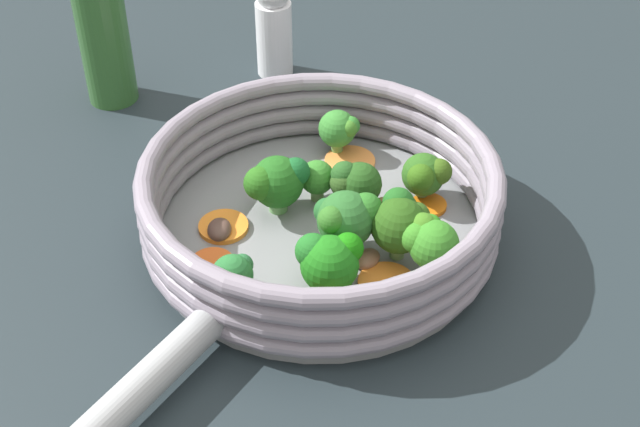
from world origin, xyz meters
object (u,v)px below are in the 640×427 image
object	(u,v)px
carrot_slice_4	(223,227)
mushroom_piece_2	(367,259)
mushroom_piece_1	(386,208)
skillet	(320,232)
broccoli_floret_0	(316,177)
broccoli_floret_6	(400,220)
mushroom_piece_0	(219,230)
carrot_slice_0	(350,161)
oil_bottle	(99,9)
broccoli_floret_2	(355,183)
broccoli_floret_8	(346,218)
broccoli_floret_9	(278,181)
broccoli_floret_4	(232,276)
carrot_slice_5	(429,205)
broccoli_floret_3	(328,261)
broccoli_floret_5	(340,129)
carrot_slice_1	(329,320)
salt_shaker	(274,27)
broccoli_floret_7	(425,175)
broccoli_floret_1	(429,241)
carrot_slice_6	(387,283)
carrot_slice_2	(212,264)
carrot_slice_3	(404,212)

from	to	relation	value
carrot_slice_4	mushroom_piece_2	size ratio (longest dim) A/B	1.70
carrot_slice_4	mushroom_piece_1	size ratio (longest dim) A/B	1.61
skillet	broccoli_floret_0	xyz separation A→B (m)	(0.01, -0.04, 0.03)
broccoli_floret_6	broccoli_floret_0	bearing A→B (deg)	-41.14
skillet	mushroom_piece_0	bearing A→B (deg)	11.43
carrot_slice_0	mushroom_piece_1	xyz separation A→B (m)	(-0.03, 0.07, 0.00)
carrot_slice_0	mushroom_piece_1	distance (m)	0.08
oil_bottle	broccoli_floret_2	bearing A→B (deg)	146.42
broccoli_floret_0	broccoli_floret_8	xyz separation A→B (m)	(-0.03, 0.06, 0.01)
skillet	mushroom_piece_1	size ratio (longest dim) A/B	10.77
broccoli_floret_9	mushroom_piece_1	size ratio (longest dim) A/B	2.09
broccoli_floret_4	carrot_slice_5	bearing A→B (deg)	-140.44
broccoli_floret_3	broccoli_floret_5	distance (m)	0.17
broccoli_floret_2	broccoli_floret_4	bearing A→B (deg)	54.16
broccoli_floret_8	oil_bottle	size ratio (longest dim) A/B	0.24
broccoli_floret_9	carrot_slice_1	bearing A→B (deg)	112.64
salt_shaker	broccoli_floret_7	bearing A→B (deg)	125.37
carrot_slice_1	broccoli_floret_9	distance (m)	0.14
broccoli_floret_1	broccoli_floret_2	size ratio (longest dim) A/B	1.15
carrot_slice_6	mushroom_piece_0	distance (m)	0.14
carrot_slice_6	broccoli_floret_1	bearing A→B (deg)	-150.82
carrot_slice_6	mushroom_piece_1	world-z (taller)	mushroom_piece_1
broccoli_floret_9	broccoli_floret_2	bearing A→B (deg)	-171.76
carrot_slice_0	broccoli_floret_7	size ratio (longest dim) A/B	1.05
broccoli_floret_6	mushroom_piece_2	size ratio (longest dim) A/B	2.23
skillet	broccoli_floret_7	world-z (taller)	broccoli_floret_7
broccoli_floret_8	mushroom_piece_0	xyz separation A→B (m)	(0.10, -0.01, -0.03)
mushroom_piece_0	broccoli_floret_2	bearing A→B (deg)	-156.95
carrot_slice_2	broccoli_floret_9	size ratio (longest dim) A/B	0.65
carrot_slice_6	oil_bottle	world-z (taller)	oil_bottle
broccoli_floret_3	carrot_slice_2	bearing A→B (deg)	-9.31
carrot_slice_2	carrot_slice_6	world-z (taller)	same
carrot_slice_0	broccoli_floret_8	size ratio (longest dim) A/B	0.82
carrot_slice_1	carrot_slice_6	distance (m)	0.06
carrot_slice_0	salt_shaker	distance (m)	0.19
broccoli_floret_8	carrot_slice_5	bearing A→B (deg)	-137.84
skillet	carrot_slice_3	size ratio (longest dim) A/B	9.62
carrot_slice_3	broccoli_floret_2	bearing A→B (deg)	-8.25
broccoli_floret_7	broccoli_floret_9	size ratio (longest dim) A/B	0.81
carrot_slice_4	broccoli_floret_6	xyz separation A→B (m)	(-0.14, 0.02, 0.03)
carrot_slice_1	mushroom_piece_0	bearing A→B (deg)	-42.55
broccoli_floret_0	broccoli_floret_2	size ratio (longest dim) A/B	0.85
broccoli_floret_2	carrot_slice_5	bearing A→B (deg)	-175.39
carrot_slice_3	broccoli_floret_6	size ratio (longest dim) A/B	0.53
broccoli_floret_1	carrot_slice_0	bearing A→B (deg)	-63.95
carrot_slice_2	salt_shaker	size ratio (longest dim) A/B	0.33
carrot_slice_4	carrot_slice_6	distance (m)	0.14
broccoli_floret_1	carrot_slice_5	bearing A→B (deg)	-92.15
carrot_slice_2	broccoli_floret_1	world-z (taller)	broccoli_floret_1
mushroom_piece_1	salt_shaker	bearing A→B (deg)	-62.76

